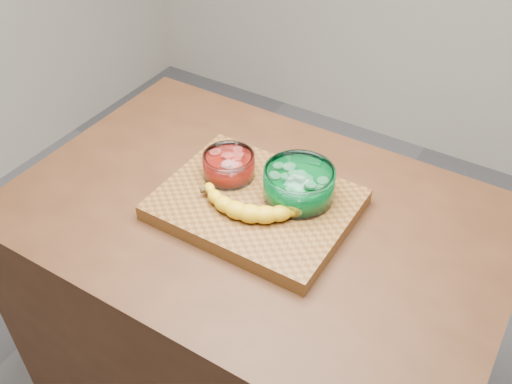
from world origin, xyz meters
The scene contains 5 objects.
counter centered at (0.00, 0.00, 0.45)m, with size 1.20×0.80×0.90m, color #462715.
cutting_board centered at (0.00, 0.00, 0.92)m, with size 0.45×0.35×0.04m, color brown.
bowl_red centered at (-0.10, 0.04, 0.97)m, with size 0.13×0.13×0.06m.
bowl_green centered at (0.08, 0.06, 0.98)m, with size 0.17×0.17×0.08m.
banana centered at (0.01, -0.03, 0.96)m, with size 0.28×0.17×0.04m, color gold, non-canonical shape.
Camera 1 is at (0.53, -0.87, 1.84)m, focal length 40.00 mm.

